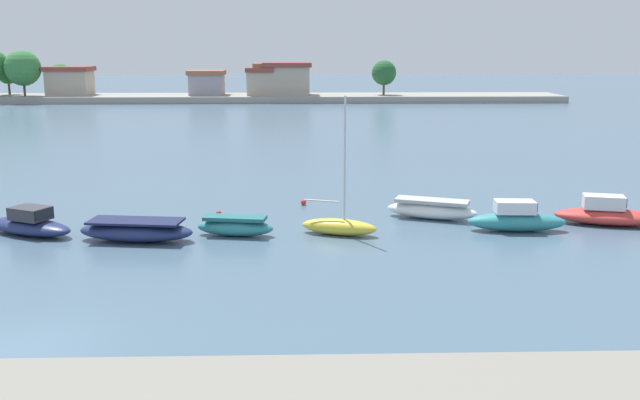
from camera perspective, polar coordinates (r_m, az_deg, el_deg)
name	(u,v)px	position (r m, az deg, el deg)	size (l,w,h in m)	color
ground_plane	(26,349)	(22.71, -22.80, -11.12)	(400.00, 400.00, 0.00)	#476075
moored_boat_1	(30,224)	(35.68, -22.51, -1.83)	(5.09, 3.63, 1.33)	navy
moored_boat_2	(136,231)	(32.97, -14.70, -2.43)	(5.46, 2.52, 0.98)	navy
moored_boat_3	(235,226)	(32.99, -6.91, -2.15)	(3.74, 1.68, 0.93)	teal
moored_boat_4	(339,226)	(32.93, 1.56, -2.08)	(3.76, 2.15, 6.50)	yellow
moored_boat_5	(432,209)	(36.43, 9.06, -0.76)	(4.82, 2.93, 1.01)	white
moored_boat_6	(516,219)	(34.85, 15.66, -1.52)	(4.74, 1.61, 1.48)	teal
moored_boat_7	(608,214)	(37.65, 22.38, -1.09)	(5.54, 3.14, 1.45)	#C63833
mooring_buoy_1	(303,202)	(39.10, -1.35, -0.18)	(0.32, 0.32, 0.32)	red
mooring_buoy_3	(219,213)	(37.00, -8.24, -1.07)	(0.28, 0.28, 0.28)	red
distant_shoreline	(207,87)	(113.51, -9.14, 9.09)	(99.06, 10.16, 8.15)	gray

